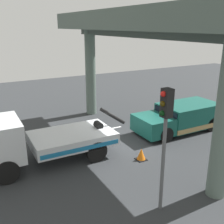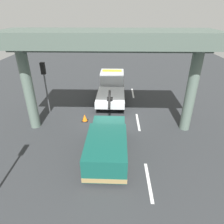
{
  "view_description": "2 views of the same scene",
  "coord_description": "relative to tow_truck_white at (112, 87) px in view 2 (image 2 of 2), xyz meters",
  "views": [
    {
      "loc": [
        6.71,
        11.21,
        6.01
      ],
      "look_at": [
        0.47,
        -0.13,
        1.82
      ],
      "focal_mm": 43.09,
      "sensor_mm": 36.0,
      "label": 1
    },
    {
      "loc": [
        -13.21,
        -0.53,
        7.7
      ],
      "look_at": [
        -1.56,
        -0.22,
        1.65
      ],
      "focal_mm": 31.32,
      "sensor_mm": 36.0,
      "label": 2
    }
  ],
  "objects": [
    {
      "name": "towed_van_green",
      "position": [
        -8.76,
        0.01,
        -0.42
      ],
      "size": [
        5.22,
        2.26,
        1.58
      ],
      "color": "#145147",
      "rests_on": "ground"
    },
    {
      "name": "lane_stripe_east",
      "position": [
        1.36,
        -2.2,
        -1.2
      ],
      "size": [
        2.6,
        0.16,
        0.01
      ],
      "primitive_type": "cube",
      "color": "silver",
      "rests_on": "ground"
    },
    {
      "name": "lane_stripe_west",
      "position": [
        -10.64,
        -2.2,
        -1.2
      ],
      "size": [
        2.6,
        0.16,
        0.01
      ],
      "primitive_type": "cube",
      "color": "silver",
      "rests_on": "ground"
    },
    {
      "name": "ground_plane",
      "position": [
        -4.64,
        0.01,
        -1.25
      ],
      "size": [
        60.0,
        40.0,
        0.1
      ],
      "primitive_type": "cube",
      "color": "#2D3033"
    },
    {
      "name": "traffic_light_far",
      "position": [
        -3.12,
        5.19,
        1.88
      ],
      "size": [
        0.39,
        0.32,
        4.22
      ],
      "color": "#515456",
      "rests_on": "ground"
    },
    {
      "name": "overpass_structure",
      "position": [
        -5.46,
        0.01,
        4.64
      ],
      "size": [
        3.6,
        13.04,
        6.7
      ],
      "color": "#596B60",
      "rests_on": "ground"
    },
    {
      "name": "lane_stripe_mid",
      "position": [
        -4.64,
        -2.2,
        -1.2
      ],
      "size": [
        2.6,
        0.16,
        0.01
      ],
      "primitive_type": "cube",
      "color": "silver",
      "rests_on": "ground"
    },
    {
      "name": "traffic_cone_orange",
      "position": [
        -4.58,
        1.97,
        -0.94
      ],
      "size": [
        0.47,
        0.47,
        0.56
      ],
      "color": "orange",
      "rests_on": "ground"
    },
    {
      "name": "tow_truck_white",
      "position": [
        0.0,
        0.0,
        0.0
      ],
      "size": [
        7.26,
        2.47,
        2.46
      ],
      "color": "silver",
      "rests_on": "ground"
    }
  ]
}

